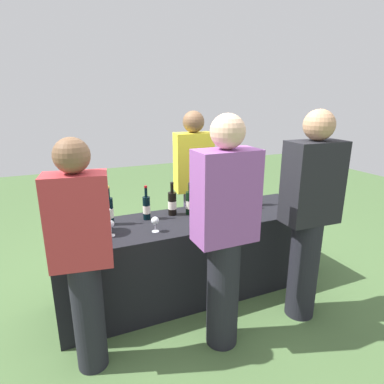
% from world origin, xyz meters
% --- Properties ---
extents(ground_plane, '(12.00, 12.00, 0.00)m').
position_xyz_m(ground_plane, '(0.00, 0.00, 0.00)').
color(ground_plane, '#476638').
extents(tasting_table, '(2.41, 0.66, 0.76)m').
position_xyz_m(tasting_table, '(0.00, 0.00, 0.38)').
color(tasting_table, black).
rests_on(tasting_table, ground_plane).
extents(wine_bottle_0, '(0.08, 0.08, 0.32)m').
position_xyz_m(wine_bottle_0, '(-0.97, 0.06, 0.87)').
color(wine_bottle_0, black).
rests_on(wine_bottle_0, tasting_table).
extents(wine_bottle_1, '(0.07, 0.07, 0.34)m').
position_xyz_m(wine_bottle_1, '(-0.70, 0.15, 0.88)').
color(wine_bottle_1, black).
rests_on(wine_bottle_1, tasting_table).
extents(wine_bottle_2, '(0.07, 0.07, 0.31)m').
position_xyz_m(wine_bottle_2, '(-0.38, 0.15, 0.87)').
color(wine_bottle_2, black).
rests_on(wine_bottle_2, tasting_table).
extents(wine_bottle_3, '(0.08, 0.08, 0.32)m').
position_xyz_m(wine_bottle_3, '(-0.13, 0.16, 0.87)').
color(wine_bottle_3, black).
rests_on(wine_bottle_3, tasting_table).
extents(wine_bottle_4, '(0.08, 0.08, 0.30)m').
position_xyz_m(wine_bottle_4, '(0.03, 0.11, 0.87)').
color(wine_bottle_4, black).
rests_on(wine_bottle_4, tasting_table).
extents(wine_bottle_5, '(0.07, 0.07, 0.32)m').
position_xyz_m(wine_bottle_5, '(0.37, 0.12, 0.87)').
color(wine_bottle_5, black).
rests_on(wine_bottle_5, tasting_table).
extents(wine_bottle_6, '(0.07, 0.07, 0.33)m').
position_xyz_m(wine_bottle_6, '(0.51, 0.06, 0.88)').
color(wine_bottle_6, black).
rests_on(wine_bottle_6, tasting_table).
extents(wine_bottle_7, '(0.08, 0.08, 0.31)m').
position_xyz_m(wine_bottle_7, '(0.73, 0.08, 0.87)').
color(wine_bottle_7, black).
rests_on(wine_bottle_7, tasting_table).
extents(wine_glass_0, '(0.07, 0.07, 0.13)m').
position_xyz_m(wine_glass_0, '(-0.74, -0.09, 0.85)').
color(wine_glass_0, silver).
rests_on(wine_glass_0, tasting_table).
extents(wine_glass_1, '(0.06, 0.06, 0.13)m').
position_xyz_m(wine_glass_1, '(-0.39, -0.16, 0.85)').
color(wine_glass_1, silver).
rests_on(wine_glass_1, tasting_table).
extents(wine_glass_2, '(0.07, 0.07, 0.15)m').
position_xyz_m(wine_glass_2, '(0.24, -0.18, 0.86)').
color(wine_glass_2, silver).
rests_on(wine_glass_2, tasting_table).
extents(ice_bucket, '(0.20, 0.20, 0.20)m').
position_xyz_m(ice_bucket, '(-0.82, -0.01, 0.85)').
color(ice_bucket, silver).
rests_on(ice_bucket, tasting_table).
extents(server_pouring, '(0.42, 0.27, 1.68)m').
position_xyz_m(server_pouring, '(0.27, 0.59, 0.92)').
color(server_pouring, '#3F3351').
rests_on(server_pouring, ground_plane).
extents(guest_0, '(0.41, 0.26, 1.60)m').
position_xyz_m(guest_0, '(-0.99, -0.54, 0.87)').
color(guest_0, black).
rests_on(guest_0, ground_plane).
extents(guest_1, '(0.43, 0.24, 1.72)m').
position_xyz_m(guest_1, '(-0.06, -0.70, 0.93)').
color(guest_1, black).
rests_on(guest_1, ground_plane).
extents(guest_2, '(0.45, 0.26, 1.73)m').
position_xyz_m(guest_2, '(0.72, -0.68, 0.94)').
color(guest_2, black).
rests_on(guest_2, ground_plane).
extents(menu_board, '(0.58, 0.04, 0.74)m').
position_xyz_m(menu_board, '(1.04, 1.00, 0.37)').
color(menu_board, white).
rests_on(menu_board, ground_plane).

